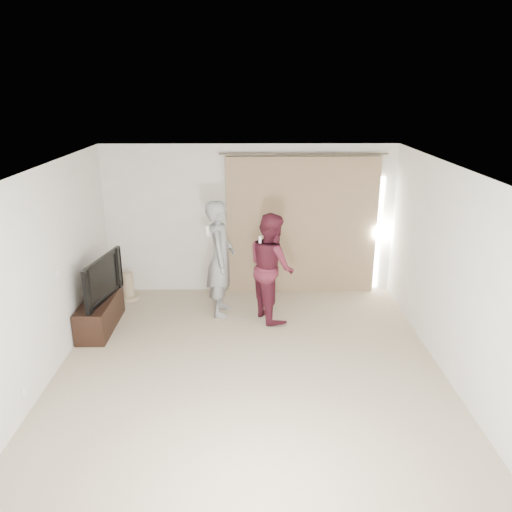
# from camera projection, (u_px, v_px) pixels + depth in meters

# --- Properties ---
(floor) EXTENTS (5.50, 5.50, 0.00)m
(floor) POSITION_uv_depth(u_px,v_px,m) (250.00, 371.00, 6.46)
(floor) COLOR tan
(floor) RESTS_ON ground
(wall_back) EXTENTS (5.00, 0.04, 2.60)m
(wall_back) POSITION_uv_depth(u_px,v_px,m) (249.00, 220.00, 8.65)
(wall_back) COLOR silver
(wall_back) RESTS_ON ground
(wall_left) EXTENTS (0.04, 5.50, 2.60)m
(wall_left) POSITION_uv_depth(u_px,v_px,m) (42.00, 278.00, 6.02)
(wall_left) COLOR silver
(wall_left) RESTS_ON ground
(ceiling) EXTENTS (5.00, 5.50, 0.01)m
(ceiling) POSITION_uv_depth(u_px,v_px,m) (249.00, 170.00, 5.62)
(ceiling) COLOR silver
(ceiling) RESTS_ON wall_back
(curtain) EXTENTS (2.80, 0.11, 2.46)m
(curtain) POSITION_uv_depth(u_px,v_px,m) (302.00, 226.00, 8.62)
(curtain) COLOR tan
(curtain) RESTS_ON ground
(tv_console) EXTENTS (0.43, 1.23, 0.47)m
(tv_console) POSITION_uv_depth(u_px,v_px,m) (100.00, 313.00, 7.55)
(tv_console) COLOR black
(tv_console) RESTS_ON ground
(tv) EXTENTS (0.35, 1.16, 0.66)m
(tv) POSITION_uv_depth(u_px,v_px,m) (96.00, 278.00, 7.37)
(tv) COLOR black
(tv) RESTS_ON tv_console
(scratching_post) EXTENTS (0.36, 0.36, 0.48)m
(scratching_post) POSITION_uv_depth(u_px,v_px,m) (128.00, 288.00, 8.60)
(scratching_post) COLOR tan
(scratching_post) RESTS_ON ground
(person_man) EXTENTS (0.48, 0.70, 1.86)m
(person_man) POSITION_uv_depth(u_px,v_px,m) (221.00, 259.00, 7.83)
(person_man) COLOR gray
(person_man) RESTS_ON ground
(person_woman) EXTENTS (0.91, 1.01, 1.70)m
(person_woman) POSITION_uv_depth(u_px,v_px,m) (271.00, 267.00, 7.72)
(person_woman) COLOR #561A29
(person_woman) RESTS_ON ground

